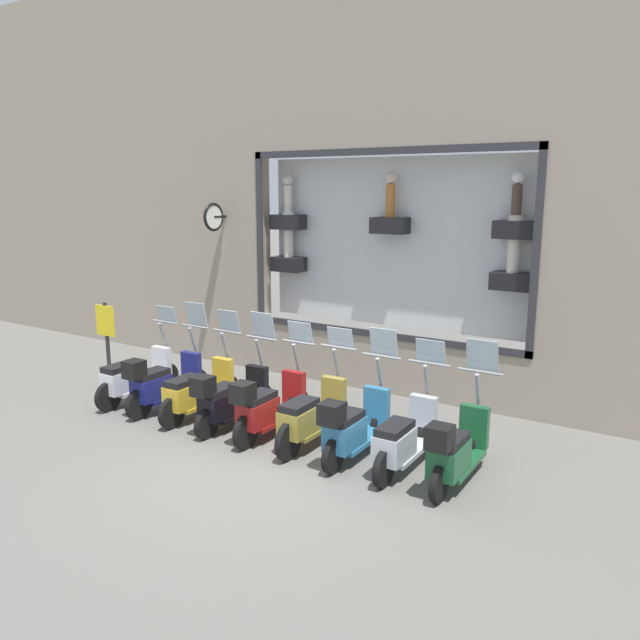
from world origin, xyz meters
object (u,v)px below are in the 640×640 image
Objects in this scene: scooter_teal_2 at (353,426)px; scooter_white_8 at (134,378)px; scooter_green_0 at (455,450)px; scooter_olive_3 at (310,416)px; scooter_navy_7 at (161,383)px; scooter_yellow_6 at (197,392)px; scooter_black_5 at (229,399)px; scooter_red_4 at (267,407)px; scooter_silver_1 at (403,439)px; shop_sign_post at (107,343)px.

scooter_teal_2 reaches higher than scooter_white_8.
scooter_green_0 is 2.14m from scooter_olive_3.
scooter_yellow_6 is at bearing -85.19° from scooter_navy_7.
scooter_black_5 is 2.14m from scooter_white_8.
scooter_yellow_6 reaches higher than scooter_red_4.
scooter_black_5 is (-0.01, 0.71, -0.01)m from scooter_red_4.
scooter_silver_1 is at bearing 84.92° from scooter_green_0.
scooter_silver_1 is 0.72m from scooter_teal_2.
scooter_red_4 is 0.71m from scooter_black_5.
scooter_silver_1 is (0.06, 0.71, -0.04)m from scooter_green_0.
scooter_red_4 is at bearing -90.08° from scooter_navy_7.
scooter_navy_7 is at bearing 90.77° from scooter_silver_1.
scooter_black_5 is (-0.07, 2.85, 0.04)m from scooter_silver_1.
scooter_yellow_6 is at bearing 89.11° from scooter_green_0.
scooter_silver_1 is at bearing -90.04° from scooter_yellow_6.
scooter_green_0 reaches higher than scooter_olive_3.
shop_sign_post is at bearing 87.22° from scooter_silver_1.
shop_sign_post is at bearing 84.79° from scooter_red_4.
shop_sign_post is (0.35, 6.70, 0.39)m from scooter_green_0.
scooter_green_0 is 1.00× the size of scooter_black_5.
scooter_green_0 is 4.99m from scooter_navy_7.
scooter_teal_2 is 0.72m from scooter_olive_3.
scooter_black_5 is at bearing 90.03° from scooter_green_0.
scooter_navy_7 reaches higher than scooter_silver_1.
shop_sign_post is at bearing 78.45° from scooter_navy_7.
scooter_teal_2 is at bearing -90.85° from scooter_white_8.
scooter_white_8 is (-0.00, 3.57, -0.01)m from scooter_olive_3.
scooter_green_0 is at bearing -95.08° from scooter_silver_1.
scooter_navy_7 is at bearing -94.63° from scooter_white_8.
scooter_olive_3 is 1.00× the size of scooter_yellow_6.
scooter_olive_3 is at bearing 84.58° from scooter_teal_2.
scooter_silver_1 is 1.00× the size of scooter_yellow_6.
scooter_teal_2 reaches higher than scooter_silver_1.
scooter_white_8 is at bearing 89.36° from scooter_green_0.
scooter_navy_7 is 1.14× the size of shop_sign_post.
scooter_olive_3 is at bearing -88.76° from scooter_navy_7.
scooter_yellow_6 is (0.07, 2.85, -0.03)m from scooter_teal_2.
scooter_red_4 is 2.85m from scooter_white_8.
scooter_teal_2 is at bearing -91.32° from scooter_yellow_6.
scooter_olive_3 is 1.43m from scooter_black_5.
scooter_red_4 is at bearing -91.22° from scooter_white_8.
scooter_red_4 is at bearing 89.93° from scooter_green_0.
scooter_black_5 is at bearing 90.41° from scooter_red_4.
scooter_yellow_6 is (0.00, 3.57, 0.01)m from scooter_silver_1.
scooter_red_4 is at bearing 89.88° from scooter_teal_2.
scooter_red_4 reaches higher than scooter_white_8.
scooter_yellow_6 is 2.47m from shop_sign_post.
scooter_yellow_6 is 1.14× the size of shop_sign_post.
scooter_silver_1 is 1.00× the size of scooter_navy_7.
shop_sign_post is at bearing 73.66° from scooter_white_8.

